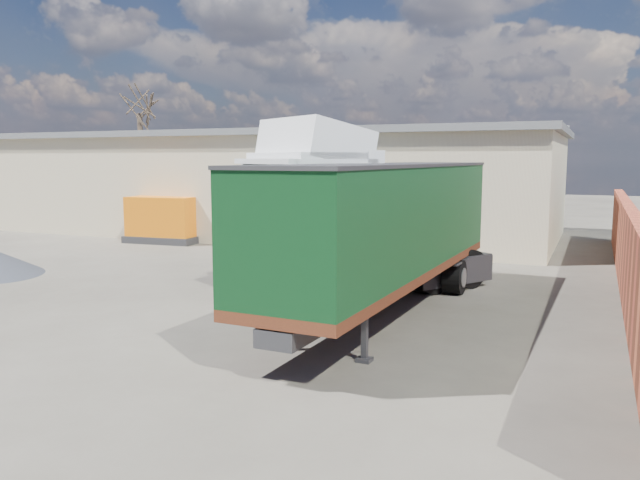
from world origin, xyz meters
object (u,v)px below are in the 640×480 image
at_px(box_trailer, 388,223).
at_px(orange_skip, 166,222).
at_px(bare_tree, 139,99).
at_px(panel_van, 270,235).
at_px(tractor_unit, 337,224).

distance_m(box_trailer, orange_skip, 16.73).
bearing_deg(bare_tree, panel_van, -36.19).
bearing_deg(tractor_unit, orange_skip, 178.43).
bearing_deg(panel_van, bare_tree, 145.38).
xyz_separation_m(tractor_unit, box_trailer, (1.93, -1.27, 0.22)).
distance_m(tractor_unit, orange_skip, 14.41).
relative_size(bare_tree, tractor_unit, 1.24).
distance_m(bare_tree, panel_van, 21.61).
bearing_deg(box_trailer, orange_skip, 148.68).
height_order(bare_tree, orange_skip, bare_tree).
xyz_separation_m(tractor_unit, panel_van, (-5.38, 5.95, -1.22)).
bearing_deg(panel_van, box_trailer, -43.08).
bearing_deg(tractor_unit, bare_tree, 171.94).
height_order(tractor_unit, box_trailer, tractor_unit).
height_order(bare_tree, panel_van, bare_tree).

